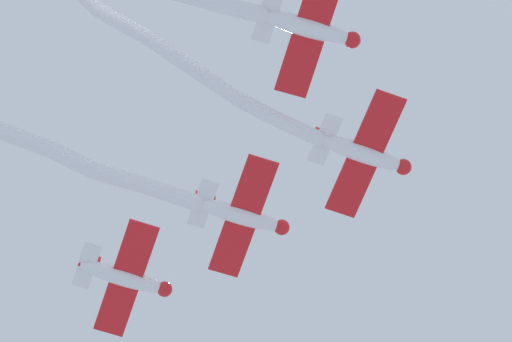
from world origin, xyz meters
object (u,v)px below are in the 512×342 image
Objects in this scene: airplane_lead at (364,153)px; airplane_left_wing at (242,216)px; airplane_slot at (125,278)px; airplane_right_wing at (310,28)px.

airplane_lead is 7.62m from airplane_left_wing.
airplane_lead is 1.01× the size of airplane_slot.
airplane_lead reaches higher than airplane_slot.
airplane_right_wing is 17.76m from airplane_slot.
airplane_left_wing is 7.63m from airplane_slot.
airplane_slot is (-0.39, -7.61, -0.30)m from airplane_left_wing.
airplane_slot is (-8.38, -15.64, -0.60)m from airplane_right_wing.
airplane_slot is at bearing 130.14° from airplane_lead.
airplane_left_wing is at bearing 130.15° from airplane_lead.
airplane_left_wing reaches higher than airplane_slot.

